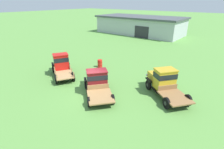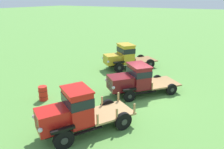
# 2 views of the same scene
# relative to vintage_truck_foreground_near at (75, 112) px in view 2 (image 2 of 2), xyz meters

# --- Properties ---
(ground_plane) EXTENTS (240.00, 240.00, 0.00)m
(ground_plane) POSITION_rel_vintage_truck_foreground_near_xyz_m (5.61, -1.18, -1.17)
(ground_plane) COLOR #5B9342
(vintage_truck_foreground_near) EXTENTS (4.84, 3.65, 2.29)m
(vintage_truck_foreground_near) POSITION_rel_vintage_truck_foreground_near_xyz_m (0.00, 0.00, 0.00)
(vintage_truck_foreground_near) COLOR black
(vintage_truck_foreground_near) RESTS_ON ground
(vintage_truck_second_in_line) EXTENTS (4.86, 4.44, 2.06)m
(vintage_truck_second_in_line) POSITION_rel_vintage_truck_foreground_near_xyz_m (5.56, -0.52, -0.11)
(vintage_truck_second_in_line) COLOR black
(vintage_truck_second_in_line) RESTS_ON ground
(vintage_truck_midrow_center) EXTENTS (4.87, 4.30, 2.24)m
(vintage_truck_midrow_center) POSITION_rel_vintage_truck_foreground_near_xyz_m (10.16, 2.73, -0.02)
(vintage_truck_midrow_center) COLOR black
(vintage_truck_midrow_center) RESTS_ON ground
(oil_drum_beside_row) EXTENTS (0.57, 0.57, 0.92)m
(oil_drum_beside_row) POSITION_rel_vintage_truck_foreground_near_xyz_m (1.75, 4.12, -0.71)
(oil_drum_beside_row) COLOR red
(oil_drum_beside_row) RESTS_ON ground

